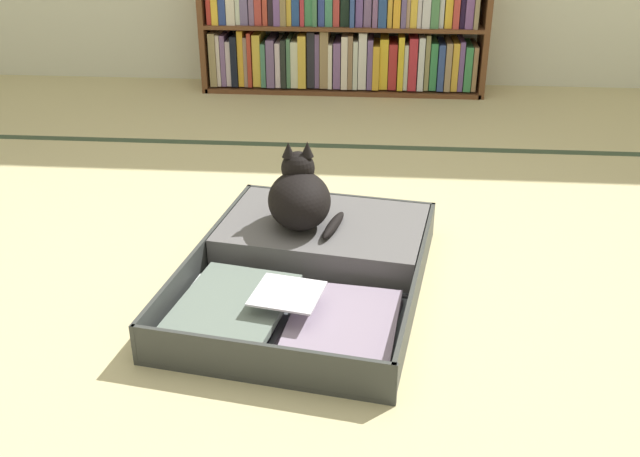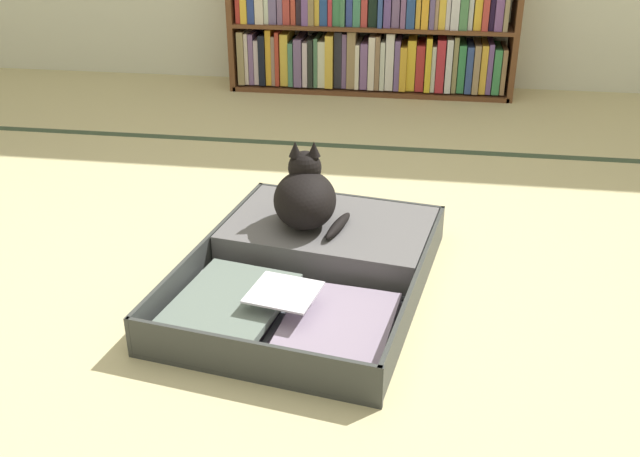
{
  "view_description": "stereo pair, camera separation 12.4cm",
  "coord_description": "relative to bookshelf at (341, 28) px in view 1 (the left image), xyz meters",
  "views": [
    {
      "loc": [
        0.25,
        -1.7,
        1.12
      ],
      "look_at": [
        0.11,
        0.07,
        0.23
      ],
      "focal_mm": 40.63,
      "sensor_mm": 36.0,
      "label": 1
    },
    {
      "loc": [
        0.37,
        -1.69,
        1.12
      ],
      "look_at": [
        0.11,
        0.07,
        0.23
      ],
      "focal_mm": 40.63,
      "sensor_mm": 36.0,
      "label": 2
    }
  ],
  "objects": [
    {
      "name": "tatami_border",
      "position": [
        -0.05,
        -0.91,
        -0.34
      ],
      "size": [
        4.8,
        0.05,
        0.0
      ],
      "color": "#374832",
      "rests_on": "ground_plane"
    },
    {
      "name": "bookshelf",
      "position": [
        0.0,
        0.0,
        0.0
      ],
      "size": [
        1.52,
        0.28,
        0.71
      ],
      "color": "brown",
      "rests_on": "ground_plane"
    },
    {
      "name": "open_suitcase",
      "position": [
        0.02,
        -2.05,
        -0.29
      ],
      "size": [
        0.79,
        0.99,
        0.12
      ],
      "color": "#363937",
      "rests_on": "ground_plane"
    },
    {
      "name": "ground_plane",
      "position": [
        -0.05,
        -2.24,
        -0.34
      ],
      "size": [
        10.0,
        10.0,
        0.0
      ],
      "primitive_type": "plane",
      "color": "#C9BC88"
    },
    {
      "name": "black_cat",
      "position": [
        -0.02,
        -1.93,
        -0.13
      ],
      "size": [
        0.26,
        0.28,
        0.26
      ],
      "color": "black",
      "rests_on": "open_suitcase"
    }
  ]
}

